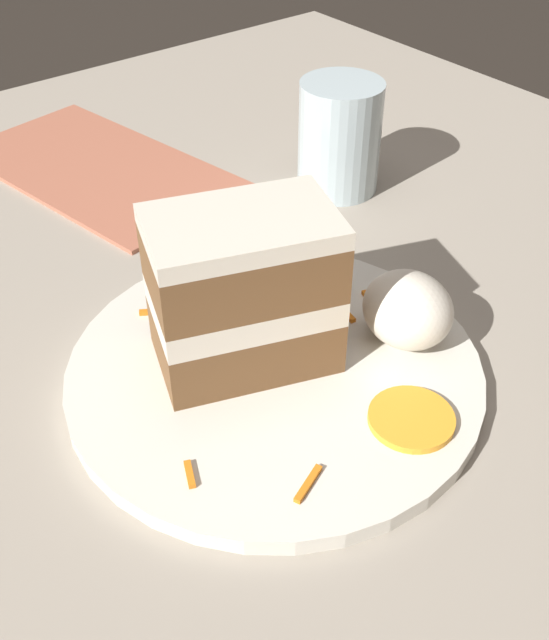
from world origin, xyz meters
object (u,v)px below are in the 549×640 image
(menu_card, at_px, (100,168))
(drinking_glass, at_px, (339,144))
(plate, at_px, (275,370))
(cake_slice, at_px, (244,291))
(orange_garnish, at_px, (411,419))
(cream_dollop, at_px, (408,309))

(menu_card, bearing_deg, drinking_glass, 122.72)
(plate, height_order, cake_slice, cake_slice)
(cake_slice, height_order, drinking_glass, cake_slice)
(plate, xyz_separation_m, cake_slice, (-0.02, -0.01, 0.06))
(cake_slice, distance_m, orange_garnish, 0.13)
(orange_garnish, bearing_deg, cream_dollop, 137.34)
(orange_garnish, distance_m, menu_card, 0.42)
(menu_card, bearing_deg, orange_garnish, 77.45)
(plate, bearing_deg, orange_garnish, 19.83)
(plate, bearing_deg, menu_card, 171.81)
(drinking_glass, bearing_deg, plate, -51.02)
(cream_dollop, bearing_deg, orange_garnish, -42.66)
(plate, height_order, orange_garnish, orange_garnish)
(orange_garnish, height_order, menu_card, orange_garnish)
(cream_dollop, xyz_separation_m, menu_card, (-0.36, -0.04, -0.03))
(plate, height_order, menu_card, plate)
(cream_dollop, relative_size, orange_garnish, 1.20)
(drinking_glass, xyz_separation_m, menu_card, (-0.17, -0.16, -0.04))
(cream_dollop, bearing_deg, cake_slice, -119.18)
(cream_dollop, bearing_deg, plate, -112.06)
(cream_dollop, xyz_separation_m, orange_garnish, (0.06, -0.05, -0.02))
(plate, distance_m, drinking_glass, 0.26)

